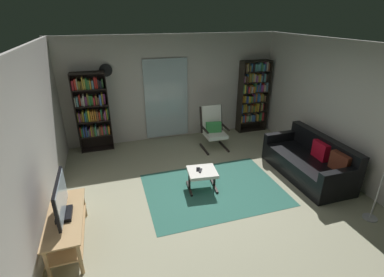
{
  "coord_description": "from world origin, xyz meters",
  "views": [
    {
      "loc": [
        -1.62,
        -3.89,
        3.02
      ],
      "look_at": [
        -0.16,
        0.79,
        0.83
      ],
      "focal_mm": 26.16,
      "sensor_mm": 36.0,
      "label": 1
    }
  ],
  "objects_px": {
    "ottoman": "(202,174)",
    "lounge_armchair": "(213,127)",
    "leather_sofa": "(310,162)",
    "wall_clock": "(106,70)",
    "bookshelf_near_tv": "(92,110)",
    "tv_stand": "(67,226)",
    "bookshelf_near_sofa": "(253,94)",
    "tv_remote": "(201,171)",
    "cell_phone": "(198,169)",
    "television": "(61,200)"
  },
  "relations": [
    {
      "from": "ottoman",
      "to": "lounge_armchair",
      "type": "bearing_deg",
      "value": 62.47
    },
    {
      "from": "leather_sofa",
      "to": "wall_clock",
      "type": "height_order",
      "value": "wall_clock"
    },
    {
      "from": "bookshelf_near_tv",
      "to": "wall_clock",
      "type": "height_order",
      "value": "wall_clock"
    },
    {
      "from": "tv_stand",
      "to": "ottoman",
      "type": "relative_size",
      "value": 2.19
    },
    {
      "from": "bookshelf_near_tv",
      "to": "lounge_armchair",
      "type": "distance_m",
      "value": 2.86
    },
    {
      "from": "bookshelf_near_sofa",
      "to": "ottoman",
      "type": "xyz_separation_m",
      "value": [
        -2.27,
        -2.36,
        -0.72
      ]
    },
    {
      "from": "wall_clock",
      "to": "leather_sofa",
      "type": "bearing_deg",
      "value": -36.42
    },
    {
      "from": "lounge_armchair",
      "to": "wall_clock",
      "type": "distance_m",
      "value": 2.8
    },
    {
      "from": "bookshelf_near_sofa",
      "to": "lounge_armchair",
      "type": "distance_m",
      "value": 1.67
    },
    {
      "from": "ottoman",
      "to": "tv_remote",
      "type": "xyz_separation_m",
      "value": [
        -0.03,
        -0.01,
        0.08
      ]
    },
    {
      "from": "leather_sofa",
      "to": "lounge_armchair",
      "type": "height_order",
      "value": "lounge_armchair"
    },
    {
      "from": "bookshelf_near_tv",
      "to": "tv_remote",
      "type": "distance_m",
      "value": 3.07
    },
    {
      "from": "tv_stand",
      "to": "bookshelf_near_tv",
      "type": "height_order",
      "value": "bookshelf_near_tv"
    },
    {
      "from": "tv_remote",
      "to": "cell_phone",
      "type": "distance_m",
      "value": 0.07
    },
    {
      "from": "television",
      "to": "wall_clock",
      "type": "relative_size",
      "value": 2.86
    },
    {
      "from": "bookshelf_near_tv",
      "to": "cell_phone",
      "type": "bearing_deg",
      "value": -51.83
    },
    {
      "from": "bookshelf_near_tv",
      "to": "leather_sofa",
      "type": "xyz_separation_m",
      "value": [
        4.09,
        -2.56,
        -0.7
      ]
    },
    {
      "from": "tv_remote",
      "to": "tv_stand",
      "type": "bearing_deg",
      "value": -131.36
    },
    {
      "from": "cell_phone",
      "to": "tv_remote",
      "type": "bearing_deg",
      "value": -49.21
    },
    {
      "from": "television",
      "to": "cell_phone",
      "type": "distance_m",
      "value": 2.37
    },
    {
      "from": "leather_sofa",
      "to": "tv_stand",
      "type": "bearing_deg",
      "value": -172.49
    },
    {
      "from": "ottoman",
      "to": "cell_phone",
      "type": "distance_m",
      "value": 0.11
    },
    {
      "from": "leather_sofa",
      "to": "wall_clock",
      "type": "xyz_separation_m",
      "value": [
        -3.68,
        2.71,
        1.55
      ]
    },
    {
      "from": "tv_stand",
      "to": "leather_sofa",
      "type": "bearing_deg",
      "value": 7.51
    },
    {
      "from": "bookshelf_near_sofa",
      "to": "leather_sofa",
      "type": "height_order",
      "value": "bookshelf_near_sofa"
    },
    {
      "from": "television",
      "to": "leather_sofa",
      "type": "relative_size",
      "value": 0.44
    },
    {
      "from": "tv_remote",
      "to": "cell_phone",
      "type": "height_order",
      "value": "tv_remote"
    },
    {
      "from": "bookshelf_near_tv",
      "to": "ottoman",
      "type": "bearing_deg",
      "value": -51.58
    },
    {
      "from": "television",
      "to": "ottoman",
      "type": "height_order",
      "value": "television"
    },
    {
      "from": "leather_sofa",
      "to": "ottoman",
      "type": "distance_m",
      "value": 2.23
    },
    {
      "from": "tv_stand",
      "to": "television",
      "type": "height_order",
      "value": "television"
    },
    {
      "from": "television",
      "to": "tv_remote",
      "type": "relative_size",
      "value": 5.76
    },
    {
      "from": "tv_stand",
      "to": "tv_remote",
      "type": "distance_m",
      "value": 2.35
    },
    {
      "from": "television",
      "to": "cell_phone",
      "type": "bearing_deg",
      "value": 20.53
    },
    {
      "from": "tv_stand",
      "to": "ottoman",
      "type": "height_order",
      "value": "tv_stand"
    },
    {
      "from": "tv_stand",
      "to": "tv_remote",
      "type": "height_order",
      "value": "tv_stand"
    },
    {
      "from": "ottoman",
      "to": "bookshelf_near_tv",
      "type": "bearing_deg",
      "value": 128.42
    },
    {
      "from": "lounge_armchair",
      "to": "leather_sofa",
      "type": "bearing_deg",
      "value": -53.13
    },
    {
      "from": "television",
      "to": "leather_sofa",
      "type": "xyz_separation_m",
      "value": [
        4.47,
        0.57,
        -0.47
      ]
    },
    {
      "from": "tv_remote",
      "to": "leather_sofa",
      "type": "bearing_deg",
      "value": 24.53
    },
    {
      "from": "lounge_armchair",
      "to": "bookshelf_near_tv",
      "type": "bearing_deg",
      "value": 164.86
    },
    {
      "from": "bookshelf_near_tv",
      "to": "wall_clock",
      "type": "distance_m",
      "value": 0.96
    },
    {
      "from": "bookshelf_near_tv",
      "to": "lounge_armchair",
      "type": "relative_size",
      "value": 1.82
    },
    {
      "from": "lounge_armchair",
      "to": "tv_remote",
      "type": "relative_size",
      "value": 7.1
    },
    {
      "from": "tv_stand",
      "to": "ottoman",
      "type": "xyz_separation_m",
      "value": [
        2.26,
        0.79,
        -0.02
      ]
    },
    {
      "from": "lounge_armchair",
      "to": "wall_clock",
      "type": "xyz_separation_m",
      "value": [
        -2.31,
        0.89,
        1.32
      ]
    },
    {
      "from": "tv_remote",
      "to": "wall_clock",
      "type": "xyz_separation_m",
      "value": [
        -1.43,
        2.52,
        1.46
      ]
    },
    {
      "from": "lounge_armchair",
      "to": "wall_clock",
      "type": "bearing_deg",
      "value": 158.96
    },
    {
      "from": "lounge_armchair",
      "to": "ottoman",
      "type": "distance_m",
      "value": 1.85
    },
    {
      "from": "leather_sofa",
      "to": "lounge_armchair",
      "type": "bearing_deg",
      "value": 126.87
    }
  ]
}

